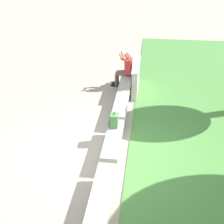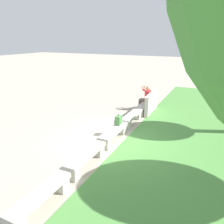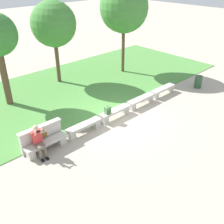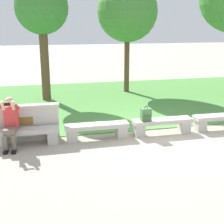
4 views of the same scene
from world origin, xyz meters
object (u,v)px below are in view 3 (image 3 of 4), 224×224
object	(u,v)px
bench_far	(141,100)
backpack	(108,110)
bench_mid	(115,112)
person_photographer	(38,140)
bench_near	(84,127)
bench_end	(163,90)
trash_bin	(198,82)
tree_right_background	(54,24)
tree_behind_wall	(124,8)
bench_main	(46,144)

from	to	relation	value
bench_far	backpack	xyz separation A→B (m)	(-2.44, -0.05, 0.33)
bench_mid	person_photographer	distance (m)	4.20
bench_near	bench_end	xyz separation A→B (m)	(5.77, 0.00, 0.00)
trash_bin	bench_mid	bearing A→B (deg)	172.35
tree_right_background	trash_bin	xyz separation A→B (m)	(5.69, -6.62, -3.22)
bench_near	bench_far	xyz separation A→B (m)	(3.84, 0.00, 0.00)
bench_near	tree_right_background	xyz separation A→B (m)	(2.48, 5.78, 3.30)
bench_mid	tree_right_background	xyz separation A→B (m)	(0.56, 5.78, 3.30)
bench_mid	bench_end	distance (m)	3.84
tree_behind_wall	tree_right_background	bearing A→B (deg)	160.80
tree_behind_wall	bench_near	bearing A→B (deg)	-147.74
bench_mid	trash_bin	size ratio (longest dim) A/B	2.35
bench_near	person_photographer	distance (m)	2.30
backpack	tree_behind_wall	size ratio (longest dim) A/B	0.07
bench_main	backpack	xyz separation A→B (m)	(3.32, -0.05, 0.33)
bench_main	bench_near	size ratio (longest dim) A/B	1.00
bench_near	backpack	bearing A→B (deg)	-1.86
bench_end	backpack	distance (m)	4.38
trash_bin	tree_right_background	bearing A→B (deg)	130.69
person_photographer	bench_far	bearing A→B (deg)	0.72
person_photographer	backpack	size ratio (longest dim) A/B	3.08
trash_bin	tree_behind_wall	bearing A→B (deg)	105.16
person_photographer	trash_bin	distance (m)	10.46
bench_far	trash_bin	bearing A→B (deg)	-10.97
bench_mid	bench_far	distance (m)	1.92
bench_far	tree_behind_wall	xyz separation A→B (m)	(2.94, 4.28, 3.94)
person_photographer	tree_behind_wall	xyz separation A→B (m)	(9.04, 4.36, 3.50)
bench_main	bench_mid	size ratio (longest dim) A/B	1.00
backpack	trash_bin	size ratio (longest dim) A/B	0.57
bench_near	bench_main	bearing A→B (deg)	180.00
bench_main	tree_behind_wall	xyz separation A→B (m)	(8.71, 4.28, 3.94)
person_photographer	bench_end	bearing A→B (deg)	0.55
bench_near	bench_end	size ratio (longest dim) A/B	1.00
bench_end	trash_bin	distance (m)	2.55
bench_far	tree_behind_wall	distance (m)	6.52
bench_mid	trash_bin	bearing A→B (deg)	-7.65
bench_main	person_photographer	bearing A→B (deg)	-166.88
tree_behind_wall	bench_far	bearing A→B (deg)	-124.48
backpack	trash_bin	world-z (taller)	backpack
bench_main	tree_behind_wall	size ratio (longest dim) A/B	0.30
bench_mid	backpack	distance (m)	0.62
bench_far	backpack	distance (m)	2.47
tree_behind_wall	trash_bin	world-z (taller)	tree_behind_wall
bench_end	tree_behind_wall	world-z (taller)	tree_behind_wall
bench_far	bench_end	bearing A→B (deg)	0.00
bench_end	trash_bin	xyz separation A→B (m)	(2.41, -0.84, 0.08)
tree_behind_wall	tree_right_background	size ratio (longest dim) A/B	1.17
bench_main	tree_right_background	size ratio (longest dim) A/B	0.36
bench_mid	tree_right_background	distance (m)	6.69
tree_right_background	tree_behind_wall	bearing A→B (deg)	-19.20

